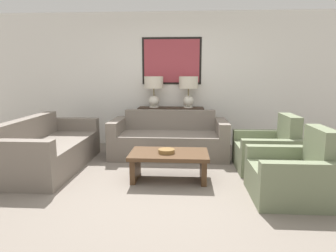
{
  "coord_description": "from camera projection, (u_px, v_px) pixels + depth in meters",
  "views": [
    {
      "loc": [
        0.31,
        -3.6,
        1.45
      ],
      "look_at": [
        0.02,
        0.96,
        0.65
      ],
      "focal_mm": 32.0,
      "sensor_mm": 36.0,
      "label": 1
    }
  ],
  "objects": [
    {
      "name": "armchair_near_back_wall",
      "position": [
        268.0,
        152.0,
        4.55
      ],
      "size": [
        0.86,
        0.87,
        0.84
      ],
      "color": "#707A5B",
      "rests_on": "ground_plane"
    },
    {
      "name": "console_table",
      "position": [
        171.0,
        127.0,
        5.96
      ],
      "size": [
        1.28,
        0.39,
        0.8
      ],
      "color": "#332319",
      "rests_on": "ground_plane"
    },
    {
      "name": "ground_plane",
      "position": [
        162.0,
        189.0,
        3.81
      ],
      "size": [
        20.0,
        20.0,
        0.0
      ],
      "primitive_type": "plane",
      "color": "slate"
    },
    {
      "name": "couch_by_side",
      "position": [
        50.0,
        150.0,
        4.62
      ],
      "size": [
        0.9,
        2.02,
        0.79
      ],
      "color": "slate",
      "rests_on": "ground_plane"
    },
    {
      "name": "decorative_bowl",
      "position": [
        166.0,
        151.0,
        4.06
      ],
      "size": [
        0.22,
        0.22,
        0.05
      ],
      "color": "olive",
      "rests_on": "coffee_table"
    },
    {
      "name": "couch_by_back_wall",
      "position": [
        169.0,
        140.0,
        5.33
      ],
      "size": [
        2.02,
        0.9,
        0.79
      ],
      "color": "slate",
      "rests_on": "ground_plane"
    },
    {
      "name": "table_lamp_left",
      "position": [
        154.0,
        87.0,
        5.84
      ],
      "size": [
        0.37,
        0.37,
        0.6
      ],
      "color": "silver",
      "rests_on": "console_table"
    },
    {
      "name": "table_lamp_right",
      "position": [
        188.0,
        87.0,
        5.8
      ],
      "size": [
        0.37,
        0.37,
        0.6
      ],
      "color": "silver",
      "rests_on": "console_table"
    },
    {
      "name": "back_wall",
      "position": [
        172.0,
        80.0,
        6.07
      ],
      "size": [
        8.04,
        0.12,
        2.65
      ],
      "color": "silver",
      "rests_on": "ground_plane"
    },
    {
      "name": "armchair_near_camera",
      "position": [
        292.0,
        176.0,
        3.49
      ],
      "size": [
        0.86,
        0.87,
        0.84
      ],
      "color": "#707A5B",
      "rests_on": "ground_plane"
    },
    {
      "name": "coffee_table",
      "position": [
        169.0,
        160.0,
        4.11
      ],
      "size": [
        1.07,
        0.64,
        0.39
      ],
      "color": "#4C331E",
      "rests_on": "ground_plane"
    }
  ]
}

